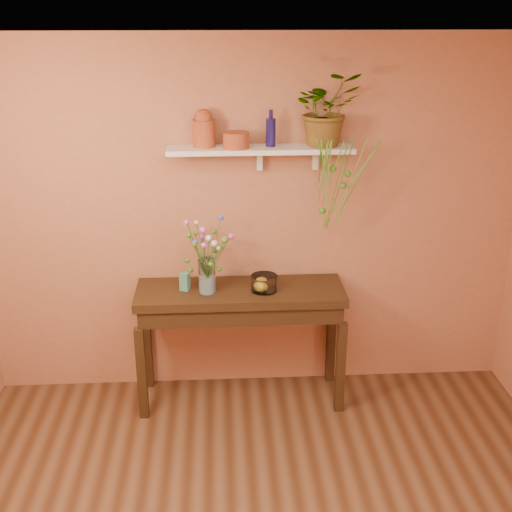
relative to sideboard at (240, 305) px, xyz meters
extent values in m
plane|color=silver|center=(0.10, -1.74, 1.91)|extent=(4.00, 4.00, 0.00)
cube|color=#B7754E|center=(0.10, 0.26, 0.56)|extent=(4.00, 0.04, 2.70)
cube|color=#33200F|center=(0.00, 0.00, 0.10)|extent=(1.52, 0.49, 0.07)
cube|color=#33200F|center=(0.00, 0.00, 0.00)|extent=(1.46, 0.45, 0.13)
cube|color=#33200F|center=(-0.73, -0.21, -0.43)|extent=(0.07, 0.07, 0.73)
cube|color=#33200F|center=(0.73, -0.21, -0.43)|extent=(0.07, 0.07, 0.73)
cube|color=#33200F|center=(-0.73, 0.21, -0.43)|extent=(0.07, 0.07, 0.73)
cube|color=#33200F|center=(0.73, 0.21, -0.43)|extent=(0.07, 0.07, 0.73)
cube|color=white|center=(0.15, 0.13, 1.13)|extent=(1.30, 0.24, 0.04)
cube|color=white|center=(0.15, 0.23, 1.04)|extent=(0.04, 0.05, 0.15)
cube|color=white|center=(0.55, 0.23, 1.04)|extent=(0.04, 0.05, 0.15)
cylinder|color=#AA4E2C|center=(-0.24, 0.16, 1.24)|extent=(0.19, 0.19, 0.19)
sphere|color=#AA4E2C|center=(-0.24, 0.16, 1.35)|extent=(0.12, 0.12, 0.12)
cylinder|color=#AA4E2C|center=(-0.02, 0.11, 1.20)|extent=(0.19, 0.19, 0.11)
cylinder|color=#171048|center=(0.23, 0.15, 1.25)|extent=(0.08, 0.08, 0.19)
cylinder|color=#171048|center=(0.23, 0.15, 1.37)|extent=(0.03, 0.03, 0.06)
imported|color=#3C721D|center=(0.61, 0.16, 1.40)|extent=(0.53, 0.49, 0.51)
cylinder|color=#3C721D|center=(0.56, 0.03, 1.06)|extent=(0.02, 0.13, 0.33)
cylinder|color=#56A12E|center=(0.58, 0.02, 1.07)|extent=(0.13, 0.03, 0.32)
cylinder|color=#56A12E|center=(0.59, -0.01, 1.06)|extent=(0.02, 0.19, 0.35)
cylinder|color=#3C721D|center=(0.70, 0.03, 0.90)|extent=(0.16, 0.10, 0.67)
cylinder|color=#56A12E|center=(0.65, 0.01, 1.00)|extent=(0.11, 0.17, 0.47)
cylinder|color=#56A12E|center=(0.57, -0.05, 1.00)|extent=(0.01, 0.25, 0.47)
cylinder|color=#3C721D|center=(0.67, -0.02, 0.91)|extent=(0.13, 0.11, 0.65)
cylinder|color=#56A12E|center=(0.61, 0.00, 0.91)|extent=(0.02, 0.10, 0.64)
cylinder|color=#56A12E|center=(0.77, 0.00, 0.90)|extent=(0.38, 0.11, 0.67)
cylinder|color=#3C721D|center=(0.59, 0.03, 1.05)|extent=(0.03, 0.16, 0.36)
cylinder|color=#56A12E|center=(0.59, -0.02, 1.04)|extent=(0.04, 0.19, 0.38)
cylinder|color=#56A12E|center=(0.58, -0.01, 1.00)|extent=(0.07, 0.08, 0.46)
cylinder|color=#3C721D|center=(0.82, -0.01, 0.93)|extent=(0.27, 0.12, 0.60)
cylinder|color=#56A12E|center=(0.77, 0.00, 0.92)|extent=(0.19, 0.06, 0.61)
sphere|color=#3C721D|center=(0.65, 0.03, 1.01)|extent=(0.05, 0.05, 0.05)
sphere|color=#3C721D|center=(0.58, -0.03, 0.73)|extent=(0.05, 0.05, 0.05)
sphere|color=#3C721D|center=(0.75, -0.01, 0.99)|extent=(0.05, 0.05, 0.05)
sphere|color=#3C721D|center=(0.72, -0.03, 0.91)|extent=(0.05, 0.05, 0.05)
cylinder|color=white|center=(-0.24, -0.05, 0.26)|extent=(0.12, 0.12, 0.25)
cylinder|color=silver|center=(-0.24, -0.05, 0.20)|extent=(0.11, 0.11, 0.12)
cylinder|color=#386B28|center=(-0.24, -0.16, 0.42)|extent=(0.02, 0.23, 0.32)
sphere|color=#E04FC7|center=(-0.25, -0.27, 0.58)|extent=(0.04, 0.04, 0.04)
cylinder|color=#386B28|center=(-0.23, -0.13, 0.43)|extent=(0.03, 0.17, 0.35)
sphere|color=white|center=(-0.22, -0.21, 0.61)|extent=(0.04, 0.04, 0.04)
cylinder|color=#386B28|center=(-0.17, -0.15, 0.43)|extent=(0.12, 0.21, 0.35)
sphere|color=#5F9630|center=(-0.11, -0.25, 0.61)|extent=(0.05, 0.05, 0.05)
cylinder|color=#386B28|center=(-0.19, -0.08, 0.38)|extent=(0.09, 0.07, 0.24)
sphere|color=white|center=(-0.15, -0.11, 0.49)|extent=(0.03, 0.03, 0.03)
cylinder|color=#386B28|center=(-0.21, -0.05, 0.38)|extent=(0.06, 0.01, 0.25)
sphere|color=white|center=(-0.18, -0.05, 0.51)|extent=(0.05, 0.05, 0.05)
cylinder|color=#386B28|center=(-0.18, -0.04, 0.37)|extent=(0.11, 0.01, 0.23)
sphere|color=#5F9630|center=(-0.13, -0.04, 0.48)|extent=(0.04, 0.04, 0.04)
cylinder|color=#386B28|center=(-0.15, 0.00, 0.39)|extent=(0.18, 0.11, 0.27)
sphere|color=#E04FC7|center=(-0.06, 0.05, 0.53)|extent=(0.05, 0.05, 0.05)
cylinder|color=#386B28|center=(-0.18, -0.02, 0.47)|extent=(0.11, 0.06, 0.42)
sphere|color=#4856C3|center=(-0.13, 0.01, 0.68)|extent=(0.04, 0.04, 0.04)
cylinder|color=#386B28|center=(-0.21, 0.00, 0.41)|extent=(0.06, 0.09, 0.31)
sphere|color=#3C721D|center=(-0.18, 0.04, 0.56)|extent=(0.04, 0.04, 0.04)
cylinder|color=#386B28|center=(-0.23, 0.00, 0.38)|extent=(0.02, 0.10, 0.24)
sphere|color=#E04FC7|center=(-0.22, 0.05, 0.50)|extent=(0.04, 0.04, 0.04)
cylinder|color=#386B28|center=(-0.25, 0.03, 0.38)|extent=(0.04, 0.16, 0.25)
sphere|color=#E04FC7|center=(-0.27, 0.10, 0.50)|extent=(0.04, 0.04, 0.04)
cylinder|color=#386B28|center=(-0.25, 0.03, 0.37)|extent=(0.04, 0.16, 0.23)
sphere|color=white|center=(-0.27, 0.11, 0.48)|extent=(0.04, 0.04, 0.04)
cylinder|color=#386B28|center=(-0.27, -0.01, 0.41)|extent=(0.08, 0.08, 0.30)
sphere|color=#5F9630|center=(-0.31, 0.03, 0.56)|extent=(0.03, 0.03, 0.03)
cylinder|color=#386B28|center=(-0.27, -0.02, 0.45)|extent=(0.07, 0.05, 0.39)
sphere|color=white|center=(-0.30, 0.00, 0.65)|extent=(0.04, 0.04, 0.04)
cylinder|color=#386B28|center=(-0.30, -0.02, 0.45)|extent=(0.14, 0.06, 0.39)
sphere|color=white|center=(-0.37, 0.01, 0.64)|extent=(0.04, 0.04, 0.04)
cylinder|color=#386B28|center=(-0.30, -0.04, 0.41)|extent=(0.12, 0.02, 0.31)
sphere|color=#5F9630|center=(-0.35, -0.03, 0.57)|extent=(0.04, 0.04, 0.04)
cylinder|color=#386B28|center=(-0.30, -0.07, 0.47)|extent=(0.13, 0.05, 0.43)
sphere|color=#E04FC7|center=(-0.37, -0.09, 0.68)|extent=(0.04, 0.04, 0.04)
cylinder|color=#386B28|center=(-0.27, -0.08, 0.40)|extent=(0.08, 0.07, 0.29)
sphere|color=#4856C3|center=(-0.31, -0.11, 0.54)|extent=(0.04, 0.04, 0.04)
cylinder|color=#386B28|center=(-0.28, -0.09, 0.40)|extent=(0.08, 0.09, 0.28)
sphere|color=#3C721D|center=(-0.32, -0.13, 0.53)|extent=(0.03, 0.03, 0.03)
cylinder|color=#386B28|center=(-0.25, -0.08, 0.45)|extent=(0.02, 0.08, 0.38)
sphere|color=#E04FC7|center=(-0.25, -0.12, 0.63)|extent=(0.05, 0.05, 0.05)
sphere|color=#3C721D|center=(-0.35, -0.09, 0.33)|extent=(0.04, 0.04, 0.04)
sphere|color=#3C721D|center=(-0.22, 0.07, 0.31)|extent=(0.04, 0.04, 0.04)
sphere|color=#3C721D|center=(-0.18, 0.06, 0.41)|extent=(0.04, 0.04, 0.04)
sphere|color=#3C721D|center=(-0.38, -0.07, 0.39)|extent=(0.04, 0.04, 0.04)
sphere|color=#3C721D|center=(-0.15, -0.10, 0.34)|extent=(0.04, 0.04, 0.04)
sphere|color=#3C721D|center=(-0.21, -0.15, 0.39)|extent=(0.04, 0.04, 0.04)
cylinder|color=white|center=(0.17, -0.04, 0.19)|extent=(0.19, 0.19, 0.12)
cylinder|color=white|center=(0.17, -0.04, 0.14)|extent=(0.19, 0.19, 0.01)
sphere|color=yellow|center=(0.15, -0.05, 0.18)|extent=(0.08, 0.08, 0.08)
cube|color=teal|center=(-0.40, 0.00, 0.20)|extent=(0.08, 0.07, 0.13)
camera|label=1|loc=(-0.14, -4.36, 2.09)|focal=45.89mm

